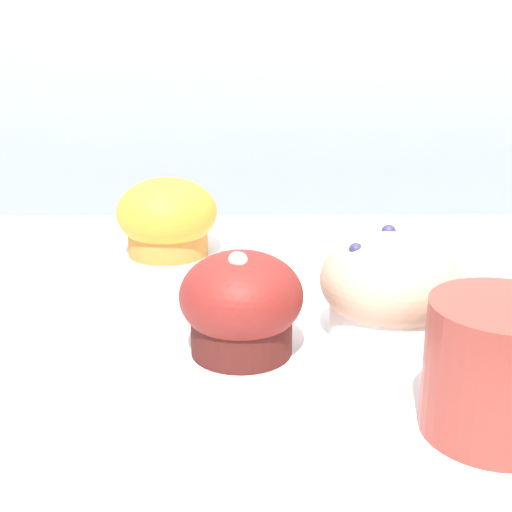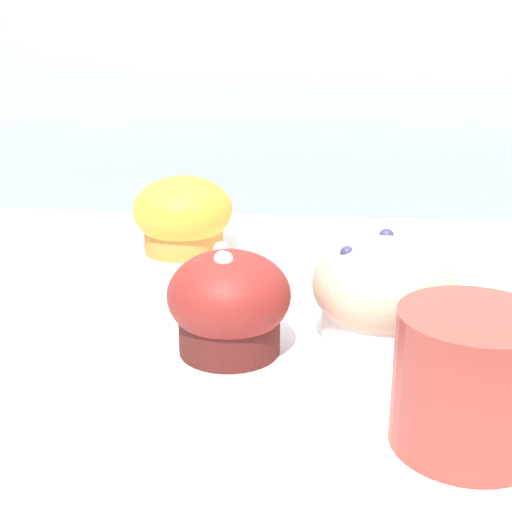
{
  "view_description": "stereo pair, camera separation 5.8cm",
  "coord_description": "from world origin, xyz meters",
  "px_view_note": "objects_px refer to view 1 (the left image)",
  "views": [
    {
      "loc": [
        -0.08,
        -0.51,
        1.19
      ],
      "look_at": [
        -0.07,
        0.04,
        1.0
      ],
      "focal_mm": 50.0,
      "sensor_mm": 36.0,
      "label": 1
    },
    {
      "loc": [
        -0.02,
        -0.51,
        1.19
      ],
      "look_at": [
        -0.07,
        0.04,
        1.0
      ],
      "focal_mm": 50.0,
      "sensor_mm": 36.0,
      "label": 2
    }
  ],
  "objects_px": {
    "muffin_back_right": "(390,289)",
    "coffee_cup": "(498,364)",
    "muffin_front_center": "(167,218)",
    "muffin_back_left": "(241,305)"
  },
  "relations": [
    {
      "from": "muffin_back_right",
      "to": "coffee_cup",
      "type": "xyz_separation_m",
      "value": [
        0.04,
        -0.13,
        0.0
      ]
    },
    {
      "from": "muffin_back_left",
      "to": "coffee_cup",
      "type": "relative_size",
      "value": 0.69
    },
    {
      "from": "muffin_front_center",
      "to": "muffin_back_left",
      "type": "distance_m",
      "value": 0.24
    },
    {
      "from": "muffin_front_center",
      "to": "muffin_back_right",
      "type": "distance_m",
      "value": 0.27
    },
    {
      "from": "muffin_front_center",
      "to": "muffin_back_left",
      "type": "xyz_separation_m",
      "value": [
        0.08,
        -0.22,
        -0.0
      ]
    },
    {
      "from": "muffin_back_right",
      "to": "coffee_cup",
      "type": "relative_size",
      "value": 0.82
    },
    {
      "from": "muffin_front_center",
      "to": "muffin_back_left",
      "type": "relative_size",
      "value": 1.14
    },
    {
      "from": "muffin_back_left",
      "to": "muffin_back_right",
      "type": "height_order",
      "value": "same"
    },
    {
      "from": "muffin_front_center",
      "to": "muffin_back_right",
      "type": "xyz_separation_m",
      "value": [
        0.19,
        -0.2,
        0.0
      ]
    },
    {
      "from": "muffin_front_center",
      "to": "coffee_cup",
      "type": "height_order",
      "value": "coffee_cup"
    }
  ]
}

